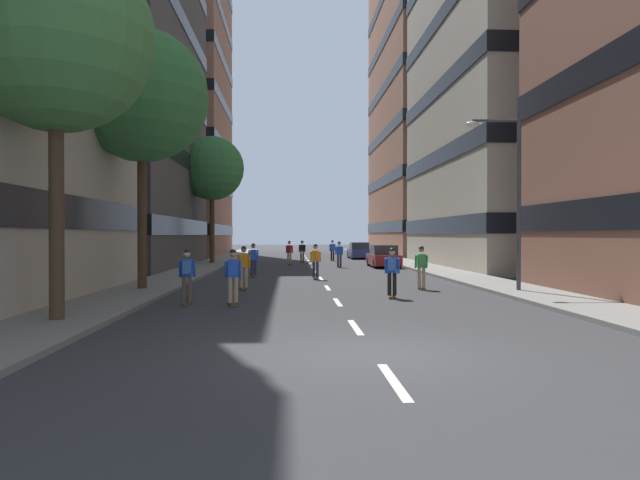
# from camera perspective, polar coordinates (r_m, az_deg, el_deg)

# --- Properties ---
(ground_plane) EXTENTS (169.55, 169.55, 0.00)m
(ground_plane) POSITION_cam_1_polar(r_m,az_deg,el_deg) (38.81, -0.76, -2.75)
(ground_plane) COLOR #333335
(sidewalk_left) EXTENTS (2.62, 77.71, 0.14)m
(sidewalk_left) POSITION_cam_1_polar(r_m,az_deg,el_deg) (42.70, -10.88, -2.36)
(sidewalk_left) COLOR gray
(sidewalk_left) RESTS_ON ground_plane
(sidewalk_right) EXTENTS (2.62, 77.71, 0.14)m
(sidewalk_right) POSITION_cam_1_polar(r_m,az_deg,el_deg) (43.24, 8.84, -2.32)
(sidewalk_right) COLOR gray
(sidewalk_right) RESTS_ON ground_plane
(lane_markings) EXTENTS (0.16, 67.20, 0.01)m
(lane_markings) POSITION_cam_1_polar(r_m,az_deg,el_deg) (41.05, -0.89, -2.56)
(lane_markings) COLOR silver
(lane_markings) RESTS_ON ground_plane
(building_left_mid) EXTENTS (14.15, 19.21, 27.59)m
(building_left_mid) POSITION_cam_1_polar(r_m,az_deg,el_deg) (42.73, -23.22, 16.33)
(building_left_mid) COLOR #4C4744
(building_left_mid) RESTS_ON ground_plane
(building_left_far) EXTENTS (14.15, 16.84, 36.27)m
(building_left_far) POSITION_cam_1_polar(r_m,az_deg,el_deg) (65.03, -16.07, 14.77)
(building_left_far) COLOR #9E6B51
(building_left_far) RESTS_ON ground_plane
(building_right_mid) EXTENTS (14.15, 20.05, 33.13)m
(building_right_mid) POSITION_cam_1_polar(r_m,az_deg,el_deg) (44.69, 21.06, 19.34)
(building_right_mid) COLOR #B2A893
(building_right_mid) RESTS_ON ground_plane
(building_right_far) EXTENTS (14.15, 22.31, 35.33)m
(building_right_far) POSITION_cam_1_polar(r_m,az_deg,el_deg) (65.67, 12.63, 14.21)
(building_right_far) COLOR #9E6B51
(building_right_far) RESTS_ON ground_plane
(parked_car_near) EXTENTS (1.82, 4.40, 1.52)m
(parked_car_near) POSITION_cam_1_polar(r_m,az_deg,el_deg) (38.73, 6.46, -1.72)
(parked_car_near) COLOR maroon
(parked_car_near) RESTS_ON ground_plane
(parked_car_mid) EXTENTS (1.82, 4.40, 1.52)m
(parked_car_mid) POSITION_cam_1_polar(r_m,az_deg,el_deg) (52.14, 3.98, -1.14)
(parked_car_mid) COLOR navy
(parked_car_mid) RESTS_ON ground_plane
(street_tree_near) EXTENTS (4.80, 4.80, 9.45)m
(street_tree_near) POSITION_cam_1_polar(r_m,az_deg,el_deg) (16.14, -25.24, 18.27)
(street_tree_near) COLOR #4C3823
(street_tree_near) RESTS_ON sidewalk_left
(street_tree_mid) EXTENTS (4.76, 4.76, 9.42)m
(street_tree_mid) POSITION_cam_1_polar(r_m,az_deg,el_deg) (42.86, -10.90, 7.12)
(street_tree_mid) COLOR #4C3823
(street_tree_mid) RESTS_ON sidewalk_left
(street_tree_far) EXTENTS (5.18, 5.18, 10.12)m
(street_tree_far) POSITION_cam_1_polar(r_m,az_deg,el_deg) (23.68, -17.64, 13.72)
(street_tree_far) COLOR #4C3823
(street_tree_far) RESTS_ON sidewalk_left
(streetlamp_right) EXTENTS (2.13, 0.30, 6.50)m
(streetlamp_right) POSITION_cam_1_polar(r_m,az_deg,el_deg) (22.50, 18.67, 5.37)
(streetlamp_right) COLOR #3F3F44
(streetlamp_right) RESTS_ON sidewalk_right
(skater_0) EXTENTS (0.55, 0.91, 1.78)m
(skater_0) POSITION_cam_1_polar(r_m,az_deg,el_deg) (27.96, -0.45, -2.01)
(skater_0) COLOR brown
(skater_0) RESTS_ON ground_plane
(skater_1) EXTENTS (0.56, 0.92, 1.78)m
(skater_1) POSITION_cam_1_polar(r_m,az_deg,el_deg) (18.01, -8.81, -3.44)
(skater_1) COLOR brown
(skater_1) RESTS_ON ground_plane
(skater_2) EXTENTS (0.55, 0.92, 1.78)m
(skater_2) POSITION_cam_1_polar(r_m,az_deg,el_deg) (44.18, -1.82, -1.07)
(skater_2) COLOR brown
(skater_2) RESTS_ON ground_plane
(skater_3) EXTENTS (0.55, 0.92, 1.78)m
(skater_3) POSITION_cam_1_polar(r_m,az_deg,el_deg) (38.09, 1.97, -1.33)
(skater_3) COLOR brown
(skater_3) RESTS_ON ground_plane
(skater_4) EXTENTS (0.55, 0.92, 1.78)m
(skater_4) POSITION_cam_1_polar(r_m,az_deg,el_deg) (18.47, -13.35, -3.26)
(skater_4) COLOR brown
(skater_4) RESTS_ON ground_plane
(skater_5) EXTENTS (0.57, 0.92, 1.78)m
(skater_5) POSITION_cam_1_polar(r_m,az_deg,el_deg) (47.70, 1.27, -0.91)
(skater_5) COLOR brown
(skater_5) RESTS_ON ground_plane
(skater_6) EXTENTS (0.56, 0.92, 1.78)m
(skater_6) POSITION_cam_1_polar(r_m,az_deg,el_deg) (41.62, -3.14, -1.13)
(skater_6) COLOR brown
(skater_6) RESTS_ON ground_plane
(skater_7) EXTENTS (0.57, 0.92, 1.78)m
(skater_7) POSITION_cam_1_polar(r_m,az_deg,el_deg) (19.93, 7.32, -2.97)
(skater_7) COLOR brown
(skater_7) RESTS_ON ground_plane
(skater_8) EXTENTS (0.55, 0.91, 1.78)m
(skater_8) POSITION_cam_1_polar(r_m,az_deg,el_deg) (29.79, -6.78, -1.86)
(skater_8) COLOR brown
(skater_8) RESTS_ON ground_plane
(skater_9) EXTENTS (0.54, 0.91, 1.78)m
(skater_9) POSITION_cam_1_polar(r_m,az_deg,el_deg) (23.00, -7.74, -2.57)
(skater_9) COLOR brown
(skater_9) RESTS_ON ground_plane
(skater_10) EXTENTS (0.54, 0.91, 1.78)m
(skater_10) POSITION_cam_1_polar(r_m,az_deg,el_deg) (23.20, 10.27, -2.47)
(skater_10) COLOR brown
(skater_10) RESTS_ON ground_plane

